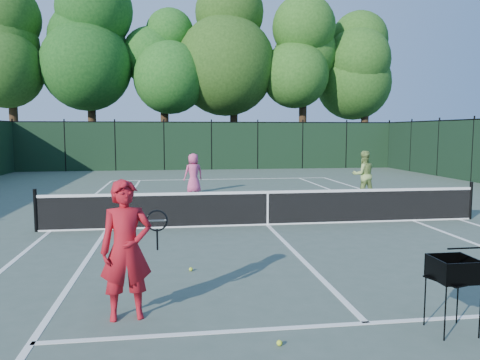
{
  "coord_description": "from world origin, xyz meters",
  "views": [
    {
      "loc": [
        -2.44,
        -11.91,
        2.47
      ],
      "look_at": [
        -0.59,
        1.0,
        1.1
      ],
      "focal_mm": 35.0,
      "sensor_mm": 36.0,
      "label": 1
    }
  ],
  "objects": [
    {
      "name": "ground",
      "position": [
        0.0,
        0.0,
        0.0
      ],
      "size": [
        90.0,
        90.0,
        0.0
      ],
      "primitive_type": "plane",
      "color": "#46554A",
      "rests_on": "ground"
    },
    {
      "name": "sideline_doubles_left",
      "position": [
        -5.49,
        0.0,
        0.0
      ],
      "size": [
        0.1,
        23.77,
        0.01
      ],
      "primitive_type": "cube",
      "color": "white",
      "rests_on": "ground"
    },
    {
      "name": "sideline_doubles_right",
      "position": [
        5.49,
        0.0,
        0.0
      ],
      "size": [
        0.1,
        23.77,
        0.01
      ],
      "primitive_type": "cube",
      "color": "white",
      "rests_on": "ground"
    },
    {
      "name": "sideline_singles_left",
      "position": [
        -4.12,
        0.0,
        0.0
      ],
      "size": [
        0.1,
        23.77,
        0.01
      ],
      "primitive_type": "cube",
      "color": "white",
      "rests_on": "ground"
    },
    {
      "name": "sideline_singles_right",
      "position": [
        4.12,
        0.0,
        0.0
      ],
      "size": [
        0.1,
        23.77,
        0.01
      ],
      "primitive_type": "cube",
      "color": "white",
      "rests_on": "ground"
    },
    {
      "name": "baseline_far",
      "position": [
        0.0,
        11.88,
        0.0
      ],
      "size": [
        10.97,
        0.1,
        0.01
      ],
      "primitive_type": "cube",
      "color": "white",
      "rests_on": "ground"
    },
    {
      "name": "service_line_near",
      "position": [
        0.0,
        -6.4,
        0.0
      ],
      "size": [
        8.23,
        0.1,
        0.01
      ],
      "primitive_type": "cube",
      "color": "white",
      "rests_on": "ground"
    },
    {
      "name": "service_line_far",
      "position": [
        0.0,
        6.4,
        0.0
      ],
      "size": [
        8.23,
        0.1,
        0.01
      ],
      "primitive_type": "cube",
      "color": "white",
      "rests_on": "ground"
    },
    {
      "name": "center_service_line",
      "position": [
        0.0,
        0.0,
        0.0
      ],
      "size": [
        0.1,
        12.8,
        0.01
      ],
      "primitive_type": "cube",
      "color": "white",
      "rests_on": "ground"
    },
    {
      "name": "tennis_net",
      "position": [
        0.0,
        0.0,
        0.48
      ],
      "size": [
        11.69,
        0.09,
        1.06
      ],
      "color": "black",
      "rests_on": "ground"
    },
    {
      "name": "fence_far",
      "position": [
        0.0,
        18.0,
        1.5
      ],
      "size": [
        24.0,
        0.05,
        3.0
      ],
      "primitive_type": "cube",
      "color": "black",
      "rests_on": "ground"
    },
    {
      "name": "tree_0",
      "position": [
        -13.0,
        21.5,
        8.16
      ],
      "size": [
        6.4,
        6.4,
        13.14
      ],
      "color": "black",
      "rests_on": "ground"
    },
    {
      "name": "tree_1",
      "position": [
        -8.0,
        22.0,
        8.69
      ],
      "size": [
        6.8,
        6.8,
        13.98
      ],
      "color": "black",
      "rests_on": "ground"
    },
    {
      "name": "tree_2",
      "position": [
        -3.0,
        21.8,
        7.73
      ],
      "size": [
        6.0,
        6.0,
        12.4
      ],
      "color": "black",
      "rests_on": "ground"
    },
    {
      "name": "tree_3",
      "position": [
        2.0,
        22.3,
        9.01
      ],
      "size": [
        7.0,
        7.0,
        14.45
      ],
      "color": "black",
      "rests_on": "ground"
    },
    {
      "name": "tree_4",
      "position": [
        7.0,
        21.6,
        8.14
      ],
      "size": [
        6.2,
        6.2,
        12.97
      ],
      "color": "black",
      "rests_on": "ground"
    },
    {
      "name": "tree_5",
      "position": [
        12.0,
        22.1,
        7.71
      ],
      "size": [
        5.8,
        5.8,
        12.23
      ],
      "color": "black",
      "rests_on": "ground"
    },
    {
      "name": "coach",
      "position": [
        -3.06,
        -5.78,
        0.92
      ],
      "size": [
        0.91,
        0.74,
        1.85
      ],
      "rotation": [
        0.0,
        0.0,
        0.16
      ],
      "color": "#A9131E",
      "rests_on": "ground"
    },
    {
      "name": "player_pink",
      "position": [
        -1.65,
        6.76,
        0.79
      ],
      "size": [
        0.9,
        0.73,
        1.58
      ],
      "rotation": [
        0.0,
        0.0,
        3.48
      ],
      "color": "#D34A7D",
      "rests_on": "ground"
    },
    {
      "name": "player_green",
      "position": [
        4.46,
        4.32,
        0.87
      ],
      "size": [
        0.85,
        0.66,
        1.75
      ],
      "rotation": [
        0.0,
        0.0,
        3.14
      ],
      "color": "#8EAD56",
      "rests_on": "ground"
    },
    {
      "name": "ball_hopper",
      "position": [
        0.93,
        -6.78,
        0.79
      ],
      "size": [
        0.62,
        0.62,
        0.94
      ],
      "rotation": [
        0.0,
        0.0,
        0.32
      ],
      "color": "black",
      "rests_on": "ground"
    },
    {
      "name": "loose_ball_near_cart",
      "position": [
        -1.25,
        -6.86,
        0.03
      ],
      "size": [
        0.07,
        0.07,
        0.07
      ],
      "primitive_type": "sphere",
      "color": "#BAD92C",
      "rests_on": "ground"
    },
    {
      "name": "loose_ball_midcourt",
      "position": [
        -2.16,
        -3.81,
        0.03
      ],
      "size": [
        0.07,
        0.07,
        0.07
      ],
      "primitive_type": "sphere",
      "color": "#B9DA2C",
      "rests_on": "ground"
    }
  ]
}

